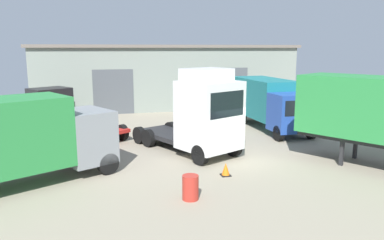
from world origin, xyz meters
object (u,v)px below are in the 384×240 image
at_px(box_truck_grey, 12,138).
at_px(gravel_pile, 384,117).
at_px(flatbed_truck_black, 59,111).
at_px(traffic_cone, 226,170).
at_px(tractor_unit_white, 203,115).
at_px(oil_drum, 190,187).
at_px(box_truck_blue, 270,101).

xyz_separation_m(box_truck_grey, gravel_pile, (20.83, 4.63, -0.98)).
bearing_deg(flatbed_truck_black, traffic_cone, -178.98).
bearing_deg(flatbed_truck_black, gravel_pile, -138.62).
bearing_deg(traffic_cone, tractor_unit_white, 91.41).
bearing_deg(tractor_unit_white, gravel_pile, 74.62).
xyz_separation_m(flatbed_truck_black, oil_drum, (5.40, -13.16, -0.83)).
distance_m(gravel_pile, traffic_cone, 13.74).
relative_size(box_truck_blue, box_truck_grey, 0.97).
bearing_deg(flatbed_truck_black, box_truck_grey, 142.82).
distance_m(tractor_unit_white, traffic_cone, 3.57).
bearing_deg(tractor_unit_white, box_truck_blue, 104.46).
relative_size(flatbed_truck_black, traffic_cone, 14.48).
relative_size(tractor_unit_white, box_truck_grey, 0.86).
bearing_deg(gravel_pile, flatbed_truck_black, 164.19).
bearing_deg(tractor_unit_white, traffic_cone, -24.42).
height_order(box_truck_blue, traffic_cone, box_truck_blue).
relative_size(flatbed_truck_black, gravel_pile, 2.80).
bearing_deg(oil_drum, box_truck_grey, 155.17).
height_order(tractor_unit_white, box_truck_grey, tractor_unit_white).
bearing_deg(traffic_cone, oil_drum, -134.85).
relative_size(tractor_unit_white, traffic_cone, 12.13).
xyz_separation_m(tractor_unit_white, box_truck_blue, (6.03, 5.11, -0.21)).
relative_size(gravel_pile, oil_drum, 3.24).
height_order(box_truck_blue, oil_drum, box_truck_blue).
distance_m(box_truck_grey, traffic_cone, 8.44).
xyz_separation_m(flatbed_truck_black, gravel_pile, (20.04, -5.67, -0.34)).
height_order(box_truck_grey, flatbed_truck_black, box_truck_grey).
height_order(gravel_pile, traffic_cone, gravel_pile).
bearing_deg(tractor_unit_white, oil_drum, -46.76).
relative_size(box_truck_grey, traffic_cone, 14.03).
bearing_deg(flatbed_truck_black, oil_drum, 169.49).
bearing_deg(gravel_pile, traffic_cone, -156.68).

